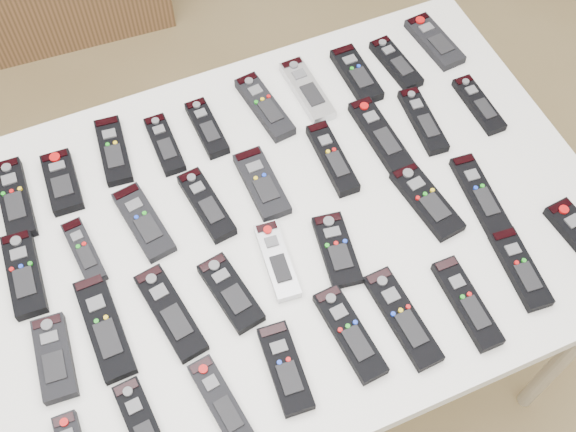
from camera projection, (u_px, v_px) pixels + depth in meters
name	position (u px, v px, depth m)	size (l,w,h in m)	color
ground	(260.00, 414.00, 2.02)	(4.00, 4.00, 0.00)	olive
table	(288.00, 236.00, 1.49)	(1.25, 0.88, 0.78)	white
remote_0	(15.00, 199.00, 1.45)	(0.06, 0.19, 0.02)	black
remote_1	(62.00, 182.00, 1.48)	(0.06, 0.15, 0.02)	black
remote_2	(113.00, 151.00, 1.52)	(0.05, 0.17, 0.02)	black
remote_3	(165.00, 144.00, 1.53)	(0.05, 0.15, 0.02)	black
remote_4	(207.00, 128.00, 1.55)	(0.05, 0.15, 0.02)	black
remote_5	(265.00, 107.00, 1.58)	(0.05, 0.19, 0.02)	black
remote_6	(307.00, 90.00, 1.60)	(0.05, 0.18, 0.02)	#B7B7BC
remote_7	(356.00, 75.00, 1.63)	(0.06, 0.16, 0.02)	black
remote_8	(396.00, 63.00, 1.65)	(0.05, 0.16, 0.02)	black
remote_9	(434.00, 41.00, 1.68)	(0.06, 0.17, 0.02)	black
remote_10	(24.00, 274.00, 1.37)	(0.06, 0.18, 0.02)	black
remote_11	(84.00, 252.00, 1.39)	(0.04, 0.15, 0.02)	black
remote_12	(144.00, 222.00, 1.43)	(0.06, 0.18, 0.02)	black
remote_13	(207.00, 205.00, 1.45)	(0.05, 0.17, 0.02)	black
remote_14	(262.00, 184.00, 1.47)	(0.06, 0.17, 0.02)	black
remote_15	(332.00, 158.00, 1.51)	(0.05, 0.18, 0.02)	black
remote_16	(380.00, 135.00, 1.54)	(0.05, 0.20, 0.02)	black
remote_17	(423.00, 121.00, 1.56)	(0.05, 0.17, 0.02)	black
remote_18	(479.00, 105.00, 1.58)	(0.04, 0.16, 0.02)	black
remote_19	(54.00, 358.00, 1.28)	(0.06, 0.16, 0.02)	black
remote_20	(105.00, 327.00, 1.31)	(0.06, 0.21, 0.02)	black
remote_21	(171.00, 312.00, 1.33)	(0.06, 0.20, 0.02)	black
remote_22	(231.00, 293.00, 1.35)	(0.06, 0.16, 0.02)	black
remote_23	(277.00, 260.00, 1.38)	(0.05, 0.17, 0.02)	#B7B7BC
remote_24	(337.00, 250.00, 1.40)	(0.06, 0.16, 0.02)	black
remote_25	(427.00, 201.00, 1.45)	(0.06, 0.18, 0.02)	black
remote_26	(480.00, 194.00, 1.46)	(0.05, 0.19, 0.02)	black
remote_28	(143.00, 428.00, 1.22)	(0.05, 0.17, 0.02)	black
remote_29	(222.00, 403.00, 1.24)	(0.05, 0.17, 0.02)	black
remote_30	(285.00, 368.00, 1.27)	(0.06, 0.17, 0.02)	black
remote_31	(350.00, 333.00, 1.30)	(0.05, 0.19, 0.02)	black
remote_32	(403.00, 318.00, 1.32)	(0.05, 0.20, 0.02)	black
remote_33	(467.00, 303.00, 1.33)	(0.05, 0.19, 0.02)	black
remote_34	(520.00, 269.00, 1.37)	(0.05, 0.17, 0.02)	black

